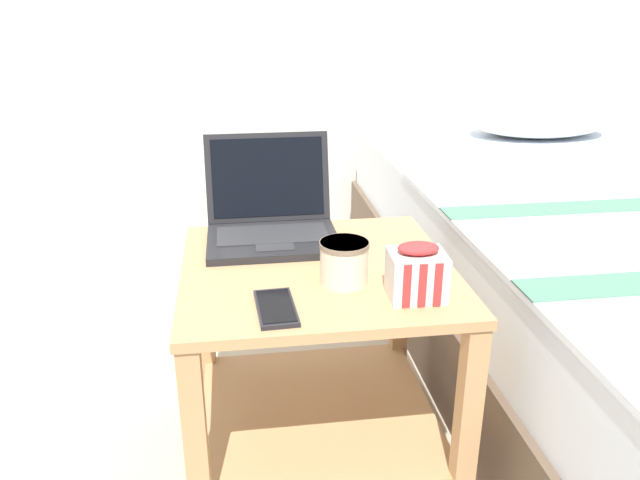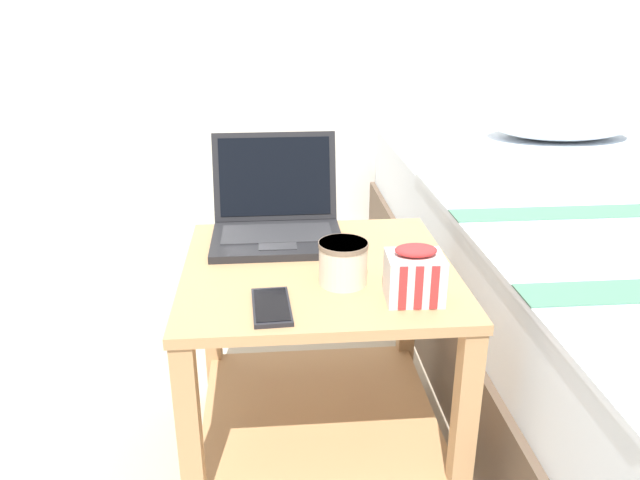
{
  "view_description": "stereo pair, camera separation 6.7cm",
  "coord_description": "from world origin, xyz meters",
  "px_view_note": "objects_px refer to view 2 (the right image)",
  "views": [
    {
      "loc": [
        -0.17,
        -1.26,
        1.09
      ],
      "look_at": [
        0.0,
        -0.04,
        0.6
      ],
      "focal_mm": 35.0,
      "sensor_mm": 36.0,
      "label": 1
    },
    {
      "loc": [
        -0.1,
        -1.26,
        1.09
      ],
      "look_at": [
        0.0,
        -0.04,
        0.6
      ],
      "focal_mm": 35.0,
      "sensor_mm": 36.0,
      "label": 2
    }
  ],
  "objects_px": {
    "laptop": "(276,218)",
    "snack_bag": "(414,275)",
    "cell_phone": "(272,307)",
    "mug_front_left": "(343,260)"
  },
  "relations": [
    {
      "from": "laptop",
      "to": "snack_bag",
      "type": "relative_size",
      "value": 2.71
    },
    {
      "from": "laptop",
      "to": "cell_phone",
      "type": "distance_m",
      "value": 0.39
    },
    {
      "from": "laptop",
      "to": "mug_front_left",
      "type": "relative_size",
      "value": 2.2
    },
    {
      "from": "snack_bag",
      "to": "cell_phone",
      "type": "xyz_separation_m",
      "value": [
        -0.28,
        -0.02,
        -0.05
      ]
    },
    {
      "from": "mug_front_left",
      "to": "cell_phone",
      "type": "bearing_deg",
      "value": -144.98
    },
    {
      "from": "mug_front_left",
      "to": "snack_bag",
      "type": "distance_m",
      "value": 0.16
    },
    {
      "from": "laptop",
      "to": "cell_phone",
      "type": "bearing_deg",
      "value": -92.72
    },
    {
      "from": "snack_bag",
      "to": "cell_phone",
      "type": "distance_m",
      "value": 0.29
    },
    {
      "from": "snack_bag",
      "to": "cell_phone",
      "type": "height_order",
      "value": "snack_bag"
    },
    {
      "from": "mug_front_left",
      "to": "snack_bag",
      "type": "xyz_separation_m",
      "value": [
        0.13,
        -0.09,
        0.0
      ]
    }
  ]
}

